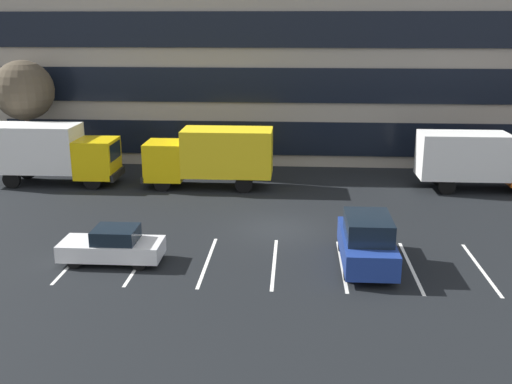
% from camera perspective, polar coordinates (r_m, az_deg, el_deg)
% --- Properties ---
extents(ground_plane, '(120.00, 120.00, 0.00)m').
position_cam_1_polar(ground_plane, '(28.79, 2.09, -3.51)').
color(ground_plane, black).
extents(office_building, '(40.42, 10.31, 18.00)m').
position_cam_1_polar(office_building, '(45.09, 2.95, 15.21)').
color(office_building, gray).
rests_on(office_building, ground_plane).
extents(lot_markings, '(16.94, 5.40, 0.01)m').
position_cam_1_polar(lot_markings, '(24.74, 1.77, -6.87)').
color(lot_markings, silver).
rests_on(lot_markings, ground_plane).
extents(box_truck_yellow_all, '(7.71, 2.55, 3.58)m').
position_cam_1_polar(box_truck_yellow_all, '(35.50, -4.33, 3.59)').
color(box_truck_yellow_all, yellow).
rests_on(box_truck_yellow_all, ground_plane).
extents(box_truck_orange, '(7.40, 2.45, 3.43)m').
position_cam_1_polar(box_truck_orange, '(37.18, 20.67, 3.04)').
color(box_truck_orange, '#D85914').
rests_on(box_truck_orange, ground_plane).
extents(box_truck_yellow, '(7.93, 2.62, 3.67)m').
position_cam_1_polar(box_truck_yellow, '(38.31, -19.20, 3.75)').
color(box_truck_yellow, yellow).
rests_on(box_truck_yellow, ground_plane).
extents(sedan_white, '(4.20, 1.76, 1.50)m').
position_cam_1_polar(sedan_white, '(25.31, -13.64, -5.07)').
color(sedan_white, white).
rests_on(sedan_white, ground_plane).
extents(suv_navy, '(2.04, 4.81, 2.18)m').
position_cam_1_polar(suv_navy, '(24.53, 10.64, -4.72)').
color(suv_navy, navy).
rests_on(suv_navy, ground_plane).
extents(bare_tree, '(3.90, 3.90, 7.31)m').
position_cam_1_polar(bare_tree, '(42.05, -21.47, 9.09)').
color(bare_tree, '#473323').
rests_on(bare_tree, ground_plane).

